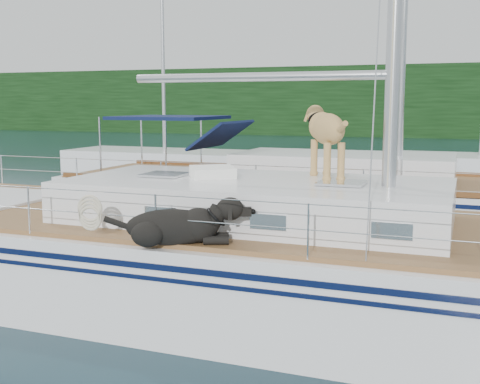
% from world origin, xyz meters
% --- Properties ---
extents(ground, '(120.00, 120.00, 0.00)m').
position_xyz_m(ground, '(0.00, 0.00, 0.00)').
color(ground, black).
rests_on(ground, ground).
extents(tree_line, '(90.00, 3.00, 6.00)m').
position_xyz_m(tree_line, '(0.00, 45.00, 3.00)').
color(tree_line, black).
rests_on(tree_line, ground).
extents(shore_bank, '(92.00, 1.00, 1.20)m').
position_xyz_m(shore_bank, '(0.00, 46.20, 0.60)').
color(shore_bank, '#595147').
rests_on(shore_bank, ground).
extents(main_sailboat, '(12.00, 4.06, 14.01)m').
position_xyz_m(main_sailboat, '(0.11, -0.00, 0.68)').
color(main_sailboat, white).
rests_on(main_sailboat, ground).
extents(neighbor_sailboat, '(11.00, 3.50, 13.30)m').
position_xyz_m(neighbor_sailboat, '(-0.18, 5.78, 0.63)').
color(neighbor_sailboat, white).
rests_on(neighbor_sailboat, ground).
extents(bg_boat_west, '(8.00, 3.00, 11.65)m').
position_xyz_m(bg_boat_west, '(-8.00, 14.00, 0.45)').
color(bg_boat_west, white).
rests_on(bg_boat_west, ground).
extents(bg_boat_center, '(7.20, 3.00, 11.65)m').
position_xyz_m(bg_boat_center, '(4.00, 16.00, 0.45)').
color(bg_boat_center, white).
rests_on(bg_boat_center, ground).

